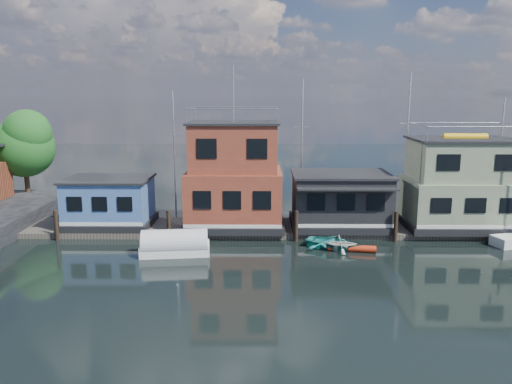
{
  "coord_description": "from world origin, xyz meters",
  "views": [
    {
      "loc": [
        -6.45,
        -24.83,
        10.25
      ],
      "look_at": [
        -6.86,
        12.0,
        3.0
      ],
      "focal_mm": 35.0,
      "sensor_mm": 36.0,
      "label": 1
    }
  ],
  "objects_px": {
    "houseboat_blue": "(109,202)",
    "tarp_runabout": "(175,245)",
    "dinghy_teal": "(333,243)",
    "houseboat_red": "(234,178)",
    "houseboat_dark": "(340,200)",
    "dinghy_white": "(341,243)",
    "red_kayak": "(352,248)",
    "houseboat_green": "(461,185)"
  },
  "relations": [
    {
      "from": "houseboat_blue",
      "to": "dinghy_white",
      "type": "relative_size",
      "value": 3.06
    },
    {
      "from": "houseboat_blue",
      "to": "tarp_runabout",
      "type": "height_order",
      "value": "houseboat_blue"
    },
    {
      "from": "dinghy_white",
      "to": "red_kayak",
      "type": "xyz_separation_m",
      "value": [
        0.73,
        -0.08,
        -0.32
      ]
    },
    {
      "from": "dinghy_teal",
      "to": "red_kayak",
      "type": "bearing_deg",
      "value": -94.23
    },
    {
      "from": "houseboat_blue",
      "to": "houseboat_dark",
      "type": "distance_m",
      "value": 17.5
    },
    {
      "from": "houseboat_red",
      "to": "houseboat_dark",
      "type": "bearing_deg",
      "value": -0.14
    },
    {
      "from": "tarp_runabout",
      "to": "dinghy_white",
      "type": "relative_size",
      "value": 2.2
    },
    {
      "from": "houseboat_red",
      "to": "dinghy_white",
      "type": "bearing_deg",
      "value": -34.7
    },
    {
      "from": "houseboat_blue",
      "to": "tarp_runabout",
      "type": "xyz_separation_m",
      "value": [
        5.94,
        -5.9,
        -1.54
      ]
    },
    {
      "from": "houseboat_dark",
      "to": "red_kayak",
      "type": "xyz_separation_m",
      "value": [
        0.03,
        -5.12,
        -2.19
      ]
    },
    {
      "from": "houseboat_blue",
      "to": "tarp_runabout",
      "type": "relative_size",
      "value": 1.39
    },
    {
      "from": "houseboat_blue",
      "to": "red_kayak",
      "type": "relative_size",
      "value": 2.03
    },
    {
      "from": "houseboat_dark",
      "to": "dinghy_white",
      "type": "relative_size",
      "value": 3.54
    },
    {
      "from": "houseboat_blue",
      "to": "dinghy_white",
      "type": "bearing_deg",
      "value": -16.75
    },
    {
      "from": "houseboat_blue",
      "to": "houseboat_red",
      "type": "xyz_separation_m",
      "value": [
        9.5,
        0.0,
        1.9
      ]
    },
    {
      "from": "houseboat_dark",
      "to": "tarp_runabout",
      "type": "distance_m",
      "value": 13.08
    },
    {
      "from": "dinghy_teal",
      "to": "houseboat_red",
      "type": "bearing_deg",
      "value": 83.3
    },
    {
      "from": "red_kayak",
      "to": "houseboat_blue",
      "type": "bearing_deg",
      "value": 172.4
    },
    {
      "from": "houseboat_red",
      "to": "dinghy_teal",
      "type": "bearing_deg",
      "value": -32.93
    },
    {
      "from": "houseboat_green",
      "to": "dinghy_teal",
      "type": "bearing_deg",
      "value": -156.09
    },
    {
      "from": "houseboat_green",
      "to": "dinghy_teal",
      "type": "height_order",
      "value": "houseboat_green"
    },
    {
      "from": "houseboat_blue",
      "to": "houseboat_green",
      "type": "bearing_deg",
      "value": 0.0
    },
    {
      "from": "houseboat_red",
      "to": "dinghy_teal",
      "type": "xyz_separation_m",
      "value": [
        6.91,
        -4.47,
        -3.71
      ]
    },
    {
      "from": "tarp_runabout",
      "to": "dinghy_white",
      "type": "bearing_deg",
      "value": -2.46
    },
    {
      "from": "houseboat_blue",
      "to": "dinghy_white",
      "type": "distance_m",
      "value": 17.63
    },
    {
      "from": "houseboat_red",
      "to": "houseboat_dark",
      "type": "height_order",
      "value": "houseboat_red"
    },
    {
      "from": "dinghy_white",
      "to": "dinghy_teal",
      "type": "bearing_deg",
      "value": 38.38
    },
    {
      "from": "houseboat_red",
      "to": "red_kayak",
      "type": "height_order",
      "value": "houseboat_red"
    },
    {
      "from": "red_kayak",
      "to": "tarp_runabout",
      "type": "bearing_deg",
      "value": -167.51
    },
    {
      "from": "houseboat_red",
      "to": "dinghy_teal",
      "type": "distance_m",
      "value": 9.03
    },
    {
      "from": "houseboat_green",
      "to": "tarp_runabout",
      "type": "distance_m",
      "value": 21.58
    },
    {
      "from": "houseboat_red",
      "to": "houseboat_green",
      "type": "distance_m",
      "value": 17.01
    },
    {
      "from": "houseboat_dark",
      "to": "houseboat_green",
      "type": "distance_m",
      "value": 9.07
    },
    {
      "from": "houseboat_dark",
      "to": "red_kayak",
      "type": "distance_m",
      "value": 5.56
    },
    {
      "from": "houseboat_dark",
      "to": "dinghy_white",
      "type": "bearing_deg",
      "value": -97.87
    },
    {
      "from": "houseboat_blue",
      "to": "tarp_runabout",
      "type": "bearing_deg",
      "value": -44.78
    },
    {
      "from": "houseboat_dark",
      "to": "dinghy_white",
      "type": "height_order",
      "value": "houseboat_dark"
    },
    {
      "from": "houseboat_red",
      "to": "dinghy_white",
      "type": "height_order",
      "value": "houseboat_red"
    },
    {
      "from": "houseboat_green",
      "to": "tarp_runabout",
      "type": "relative_size",
      "value": 1.83
    },
    {
      "from": "red_kayak",
      "to": "dinghy_white",
      "type": "bearing_deg",
      "value": -177.36
    },
    {
      "from": "houseboat_dark",
      "to": "houseboat_green",
      "type": "bearing_deg",
      "value": 0.12
    },
    {
      "from": "houseboat_dark",
      "to": "houseboat_green",
      "type": "xyz_separation_m",
      "value": [
        9.0,
        0.02,
        1.13
      ]
    }
  ]
}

